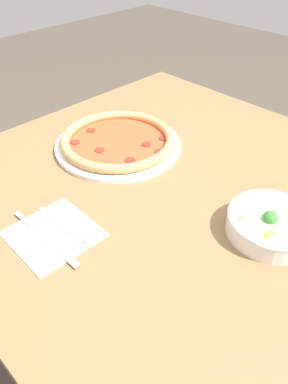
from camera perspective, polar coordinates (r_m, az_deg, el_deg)
ground_plane at (r=1.55m, az=1.70°, el=-21.35°), size 8.00×8.00×0.00m
dining_table at (r=1.03m, az=2.37°, el=-2.57°), size 1.06×0.99×0.77m
pizza at (r=1.07m, az=-3.99°, el=7.71°), size 0.36×0.36×0.04m
bowl at (r=0.83m, az=18.84°, el=-4.52°), size 0.19×0.19×0.07m
napkin at (r=0.82m, az=-13.63°, el=-6.22°), size 0.17×0.17×0.00m
fork at (r=0.83m, az=-12.30°, el=-5.13°), size 0.02×0.17×0.00m
knife at (r=0.82m, az=-15.27°, el=-6.40°), size 0.02×0.22×0.01m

